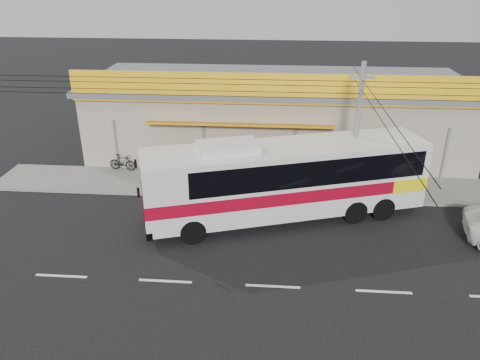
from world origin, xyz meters
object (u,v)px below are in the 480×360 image
Objects in this scene: motorbike_red at (198,184)px; motorbike_dark at (122,162)px; coach_bus at (290,176)px; utility_pole at (361,89)px.

motorbike_red reaches higher than motorbike_dark.
motorbike_dark is at bearing 72.13° from motorbike_red.
motorbike_dark is at bearing 136.32° from coach_bus.
coach_bus is 5.14m from motorbike_red.
motorbike_dark is 0.05× the size of utility_pole.
coach_bus is 4.92m from utility_pole.
utility_pole is at bearing -83.67° from motorbike_red.
coach_bus is 8.30× the size of motorbike_dark.
coach_bus reaches higher than motorbike_dark.
coach_bus reaches higher than motorbike_red.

